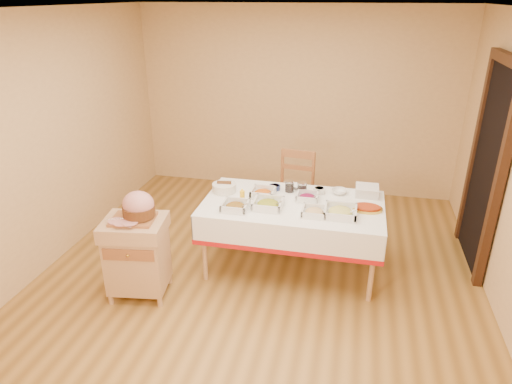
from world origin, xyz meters
TOP-DOWN VIEW (x-y plane):
  - room_shell at (0.00, 0.00)m, footprint 5.00×5.00m
  - doorway at (2.20, 0.90)m, footprint 0.09×1.10m
  - dining_table at (0.30, 0.30)m, footprint 1.82×1.02m
  - butcher_cart at (-1.06, -0.49)m, footprint 0.63×0.55m
  - dining_chair at (0.20, 1.12)m, footprint 0.50×0.48m
  - ham_on_board at (-1.02, -0.45)m, footprint 0.41×0.40m
  - serving_dish_a at (-0.23, 0.03)m, footprint 0.26×0.25m
  - serving_dish_b at (0.07, 0.14)m, footprint 0.29×0.29m
  - serving_dish_c at (0.54, 0.08)m, footprint 0.23×0.23m
  - serving_dish_d at (0.78, 0.12)m, footprint 0.30×0.30m
  - serving_dish_e at (-0.03, 0.41)m, footprint 0.25×0.24m
  - serving_dish_f at (0.43, 0.40)m, footprint 0.23×0.22m
  - small_bowl_left at (-0.44, 0.58)m, footprint 0.11×0.11m
  - small_bowl_mid at (0.06, 0.60)m, footprint 0.12×0.12m
  - small_bowl_right at (0.54, 0.61)m, footprint 0.12×0.12m
  - bowl_white_imported at (0.28, 0.70)m, footprint 0.17×0.17m
  - bowl_small_imported at (0.75, 0.64)m, footprint 0.20×0.20m
  - preserve_jar_left at (0.22, 0.58)m, footprint 0.10×0.10m
  - preserve_jar_right at (0.36, 0.55)m, footprint 0.10×0.10m
  - mustard_bottle at (-0.20, 0.20)m, footprint 0.05×0.05m
  - bread_basket at (-0.46, 0.42)m, footprint 0.25×0.25m
  - plate_stack at (1.03, 0.66)m, footprint 0.24×0.24m
  - brass_platter at (1.03, 0.30)m, footprint 0.31×0.22m

SIDE VIEW (x-z plane):
  - butcher_cart at x=-1.06m, z-range 0.05..0.86m
  - dining_chair at x=0.20m, z-range 0.01..1.02m
  - dining_table at x=0.30m, z-range 0.22..0.98m
  - bowl_white_imported at x=0.28m, z-range 0.76..0.79m
  - brass_platter at x=1.03m, z-range 0.76..0.80m
  - bowl_small_imported at x=0.75m, z-range 0.76..0.81m
  - small_bowl_mid at x=0.06m, z-range 0.76..0.81m
  - small_bowl_left at x=-0.44m, z-range 0.76..0.81m
  - serving_dish_c at x=0.54m, z-range 0.74..0.84m
  - serving_dish_f at x=0.43m, z-range 0.74..0.85m
  - small_bowl_right at x=0.54m, z-range 0.76..0.82m
  - serving_dish_a at x=-0.23m, z-range 0.74..0.85m
  - serving_dish_e at x=-0.03m, z-range 0.74..0.85m
  - serving_dish_b at x=0.07m, z-range 0.74..0.86m
  - serving_dish_d at x=0.78m, z-range 0.74..0.85m
  - bread_basket at x=-0.46m, z-range 0.75..0.86m
  - plate_stack at x=1.03m, z-range 0.76..0.86m
  - preserve_jar_left at x=0.22m, z-range 0.75..0.88m
  - preserve_jar_right at x=0.36m, z-range 0.75..0.89m
  - mustard_bottle at x=-0.20m, z-range 0.75..0.91m
  - ham_on_board at x=-1.02m, z-range 0.78..1.05m
  - doorway at x=2.20m, z-range 0.01..2.21m
  - room_shell at x=0.00m, z-range -1.20..3.80m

